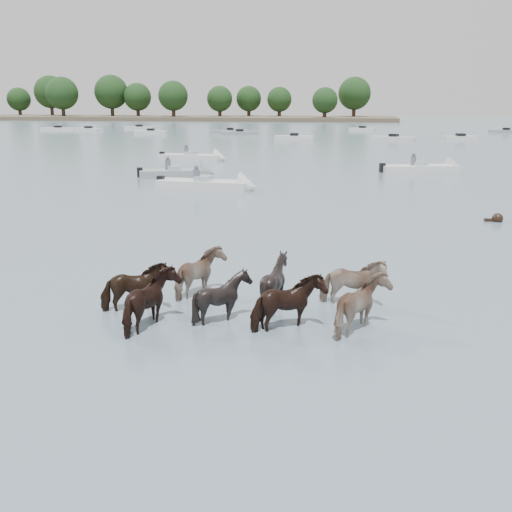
# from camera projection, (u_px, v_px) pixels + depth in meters

# --- Properties ---
(ground) EXTENTS (400.00, 400.00, 0.00)m
(ground) POSITION_uv_depth(u_px,v_px,m) (301.00, 319.00, 12.86)
(ground) COLOR #4A5F6A
(ground) RESTS_ON ground
(shoreline) EXTENTS (160.00, 30.00, 1.00)m
(shoreline) POSITION_uv_depth(u_px,v_px,m) (111.00, 118.00, 167.42)
(shoreline) COLOR #4C4233
(shoreline) RESTS_ON ground
(pony_herd) EXTENTS (6.56, 3.77, 1.36)m
(pony_herd) POSITION_uv_depth(u_px,v_px,m) (247.00, 294.00, 12.96)
(pony_herd) COLOR black
(pony_herd) RESTS_ON ground
(swimming_pony) EXTENTS (0.72, 0.44, 0.44)m
(swimming_pony) POSITION_uv_depth(u_px,v_px,m) (496.00, 219.00, 23.38)
(swimming_pony) COLOR black
(swimming_pony) RESTS_ON ground
(motorboat_a) EXTENTS (5.02, 3.05, 1.92)m
(motorboat_a) POSITION_uv_depth(u_px,v_px,m) (186.00, 173.00, 37.43)
(motorboat_a) COLOR gray
(motorboat_a) RESTS_ON ground
(motorboat_b) EXTENTS (5.76, 2.02, 1.92)m
(motorboat_b) POSITION_uv_depth(u_px,v_px,m) (217.00, 185.00, 31.98)
(motorboat_b) COLOR silver
(motorboat_b) RESTS_ON ground
(motorboat_c) EXTENTS (5.88, 3.21, 1.92)m
(motorboat_c) POSITION_uv_depth(u_px,v_px,m) (430.00, 169.00, 40.10)
(motorboat_c) COLOR silver
(motorboat_c) RESTS_ON ground
(motorboat_f) EXTENTS (5.83, 2.05, 1.92)m
(motorboat_f) POSITION_uv_depth(u_px,v_px,m) (200.00, 158.00, 48.21)
(motorboat_f) COLOR silver
(motorboat_f) RESTS_ON ground
(distant_flotilla) EXTENTS (105.27, 28.67, 0.93)m
(distant_flotilla) POSITION_uv_depth(u_px,v_px,m) (342.00, 133.00, 86.85)
(distant_flotilla) COLOR silver
(distant_flotilla) RESTS_ON ground
(treeline) EXTENTS (145.03, 22.57, 12.57)m
(treeline) POSITION_uv_depth(u_px,v_px,m) (105.00, 96.00, 167.35)
(treeline) COLOR #382619
(treeline) RESTS_ON ground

